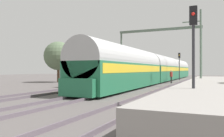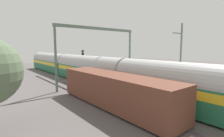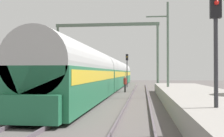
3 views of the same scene
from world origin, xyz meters
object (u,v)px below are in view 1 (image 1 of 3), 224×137
freight_car (112,72)px  person_crossing (171,75)px  passenger_train (162,69)px  railway_signal_far (179,62)px  catenary_gantry (158,44)px  railway_signal_near (193,42)px

freight_car → person_crossing: freight_car is taller
passenger_train → freight_car: 11.52m
passenger_train → railway_signal_far: bearing=68.6°
person_crossing → catenary_gantry: (-2.32, 2.64, 4.58)m
freight_car → railway_signal_far: bearing=69.8°
passenger_train → person_crossing: (2.32, -5.52, -0.94)m
passenger_train → railway_signal_near: railway_signal_near is taller
freight_car → railway_signal_far: size_ratio=2.74×
passenger_train → freight_car: (-3.88, -10.84, -0.50)m
railway_signal_far → catenary_gantry: bearing=-103.9°
person_crossing → passenger_train: bearing=36.0°
person_crossing → railway_signal_far: railway_signal_far is taller
freight_car → catenary_gantry: 9.77m
person_crossing → freight_car: bearing=143.7°
freight_car → person_crossing: bearing=40.6°
railway_signal_near → railway_signal_far: (-4.76, 29.61, -0.05)m
person_crossing → railway_signal_far: (-0.41, 10.41, 2.03)m
person_crossing → railway_signal_near: (4.35, -19.20, 2.08)m
freight_car → person_crossing: size_ratio=7.51×
passenger_train → railway_signal_far: railway_signal_far is taller
freight_car → railway_signal_far: railway_signal_far is taller
catenary_gantry → railway_signal_far: bearing=76.1°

